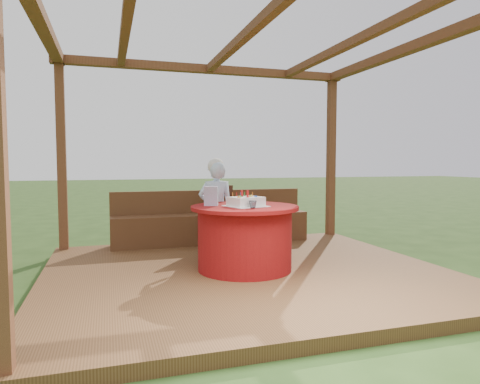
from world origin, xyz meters
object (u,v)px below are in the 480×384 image
at_px(elderly_woman, 216,207).
at_px(gift_bag, 211,196).
at_px(bench, 212,226).
at_px(chair, 223,213).
at_px(table, 245,237).
at_px(birthday_cake, 246,201).
at_px(drinking_glass, 253,204).

bearing_deg(elderly_woman, gift_bag, -109.30).
height_order(bench, gift_bag, gift_bag).
bearing_deg(chair, table, -93.53).
height_order(bench, birthday_cake, birthday_cake).
relative_size(elderly_woman, birthday_cake, 2.55).
bearing_deg(table, drinking_glass, -88.68).
distance_m(elderly_woman, drinking_glass, 1.01).
bearing_deg(chair, bench, 97.24).
distance_m(table, chair, 1.28).
distance_m(chair, birthday_cake, 1.36).
bearing_deg(gift_bag, birthday_cake, -10.39).
bearing_deg(elderly_woman, birthday_cake, -78.75).
bearing_deg(gift_bag, chair, 86.60).
relative_size(table, drinking_glass, 13.82).
xyz_separation_m(gift_bag, drinking_glass, (0.37, -0.40, -0.07)).
bearing_deg(drinking_glass, elderly_woman, 99.46).
bearing_deg(birthday_cake, bench, 89.19).
xyz_separation_m(chair, birthday_cake, (-0.08, -1.32, 0.29)).
bearing_deg(drinking_glass, birthday_cake, 92.69).
height_order(bench, elderly_woman, elderly_woman).
bearing_deg(bench, elderly_woman, -100.18).
height_order(chair, drinking_glass, chair).
xyz_separation_m(birthday_cake, gift_bag, (-0.36, 0.19, 0.06)).
height_order(table, gift_bag, gift_bag).
bearing_deg(bench, drinking_glass, -90.44).
distance_m(bench, drinking_glass, 2.05).
height_order(table, chair, chair).
height_order(elderly_woman, drinking_glass, elderly_woman).
bearing_deg(table, chair, 86.47).
relative_size(bench, birthday_cake, 5.93).
xyz_separation_m(birthday_cake, drinking_glass, (0.01, -0.21, -0.01)).
bearing_deg(bench, chair, -82.76).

